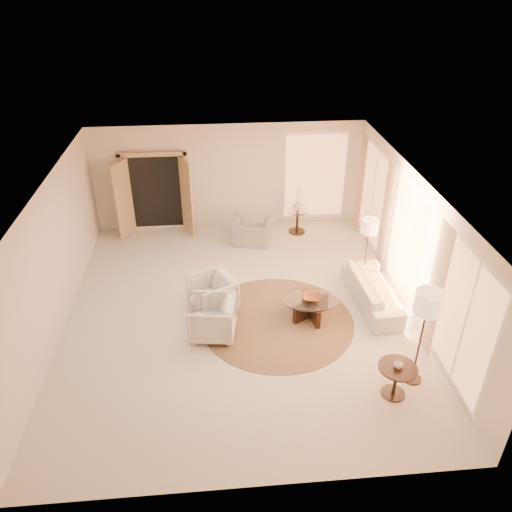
{
  "coord_description": "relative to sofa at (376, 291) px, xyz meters",
  "views": [
    {
      "loc": [
        -0.39,
        -8.29,
        6.3
      ],
      "look_at": [
        0.4,
        0.4,
        1.1
      ],
      "focal_mm": 35.0,
      "sensor_mm": 36.0,
      "label": 1
    }
  ],
  "objects": [
    {
      "name": "floor_lamp_near",
      "position": [
        0.0,
        0.89,
        1.0
      ],
      "size": [
        0.37,
        0.37,
        1.54
      ],
      "rotation": [
        0.0,
        0.0,
        -0.28
      ],
      "color": "black",
      "rests_on": "room"
    },
    {
      "name": "floor_lamp_far",
      "position": [
        0.0,
        -2.26,
        1.26
      ],
      "size": [
        0.45,
        0.45,
        1.84
      ],
      "rotation": [
        0.0,
        0.0,
        0.21
      ],
      "color": "black",
      "rests_on": "room"
    },
    {
      "name": "end_vase",
      "position": [
        -0.44,
        -2.56,
        0.37
      ],
      "size": [
        0.19,
        0.19,
        0.16
      ],
      "primitive_type": "imported",
      "rotation": [
        0.0,
        0.0,
        -0.36
      ],
      "color": "silver",
      "rests_on": "end_table"
    },
    {
      "name": "coffee_table",
      "position": [
        -1.44,
        -0.34,
        -0.04
      ],
      "size": [
        1.56,
        1.56,
        0.43
      ],
      "rotation": [
        0.0,
        0.0,
        -0.44
      ],
      "color": "black",
      "rests_on": "room"
    },
    {
      "name": "sofa",
      "position": [
        0.0,
        0.0,
        0.0
      ],
      "size": [
        0.97,
        2.16,
        0.62
      ],
      "primitive_type": "imported",
      "rotation": [
        0.0,
        0.0,
        1.64
      ],
      "color": "beige",
      "rests_on": "room"
    },
    {
      "name": "armchair_right",
      "position": [
        -3.44,
        -0.73,
        0.12
      ],
      "size": [
        0.9,
        0.94,
        0.86
      ],
      "primitive_type": "imported",
      "rotation": [
        0.0,
        0.0,
        -1.72
      ],
      "color": "beige",
      "rests_on": "room"
    },
    {
      "name": "accent_chair",
      "position": [
        -2.39,
        2.85,
        0.11
      ],
      "size": [
        1.09,
        0.84,
        0.85
      ],
      "primitive_type": "imported",
      "rotation": [
        0.0,
        0.0,
        2.91
      ],
      "color": "gray",
      "rests_on": "room"
    },
    {
      "name": "room",
      "position": [
        -2.9,
        -0.07,
        1.09
      ],
      "size": [
        7.04,
        8.04,
        2.83
      ],
      "color": "beige",
      "rests_on": "ground"
    },
    {
      "name": "bowl",
      "position": [
        -1.44,
        -0.34,
        0.17
      ],
      "size": [
        0.44,
        0.44,
        0.09
      ],
      "primitive_type": "imported",
      "rotation": [
        0.0,
        0.0,
        -0.22
      ],
      "color": "brown",
      "rests_on": "coffee_table"
    },
    {
      "name": "windows_right",
      "position": [
        0.55,
        0.03,
        1.04
      ],
      "size": [
        0.1,
        6.4,
        2.4
      ],
      "primitive_type": null,
      "color": "#FFA366",
      "rests_on": "room"
    },
    {
      "name": "window_back_corner",
      "position": [
        -0.6,
        3.88,
        1.04
      ],
      "size": [
        1.7,
        0.1,
        2.4
      ],
      "primitive_type": null,
      "color": "#FFA366",
      "rests_on": "room"
    },
    {
      "name": "armchair_left",
      "position": [
        -3.42,
        0.09,
        0.11
      ],
      "size": [
        1.05,
        1.07,
        0.84
      ],
      "primitive_type": "imported",
      "rotation": [
        0.0,
        0.0,
        -1.1
      ],
      "color": "beige",
      "rests_on": "room"
    },
    {
      "name": "end_table",
      "position": [
        -0.44,
        -2.56,
        0.1
      ],
      "size": [
        0.64,
        0.64,
        0.6
      ],
      "rotation": [
        0.0,
        0.0,
        -0.21
      ],
      "color": "black",
      "rests_on": "room"
    },
    {
      "name": "area_rug",
      "position": [
        -2.13,
        -0.44,
        -0.3
      ],
      "size": [
        4.05,
        4.05,
        0.01
      ],
      "primitive_type": "cylinder",
      "rotation": [
        0.0,
        0.0,
        0.4
      ],
      "color": "#422D1C",
      "rests_on": "room"
    },
    {
      "name": "side_vase",
      "position": [
        -1.13,
        3.33,
        0.48
      ],
      "size": [
        0.3,
        0.3,
        0.27
      ],
      "primitive_type": "imported",
      "rotation": [
        0.0,
        0.0,
        -0.16
      ],
      "color": "silver",
      "rests_on": "side_table"
    },
    {
      "name": "french_doors",
      "position": [
        -4.8,
        3.75,
        0.76
      ],
      "size": [
        1.95,
        0.66,
        2.16
      ],
      "color": "tan",
      "rests_on": "room"
    },
    {
      "name": "curtains_right",
      "position": [
        0.5,
        0.93,
        0.99
      ],
      "size": [
        0.06,
        5.2,
        2.6
      ],
      "primitive_type": null,
      "color": "tan",
      "rests_on": "room"
    },
    {
      "name": "side_table",
      "position": [
        -1.13,
        3.33,
        0.09
      ],
      "size": [
        0.57,
        0.57,
        0.66
      ],
      "rotation": [
        0.0,
        0.0,
        0.22
      ],
      "color": "black",
      "rests_on": "room"
    }
  ]
}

